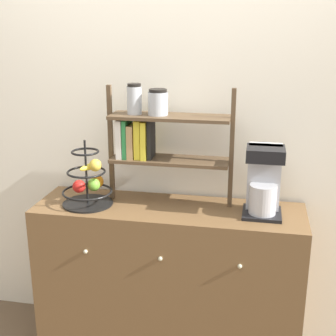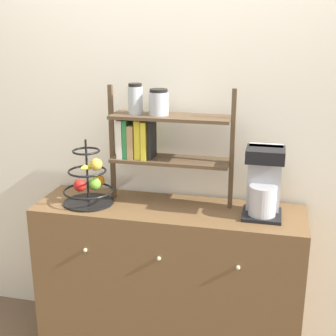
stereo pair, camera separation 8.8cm
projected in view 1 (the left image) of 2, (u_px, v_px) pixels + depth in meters
name	position (u px, v px, depth m)	size (l,w,h in m)	color
wall_back	(177.00, 127.00, 2.72)	(7.00, 0.05, 2.60)	silver
sideboard	(168.00, 279.00, 2.72)	(1.50, 0.45, 0.90)	brown
coffee_maker	(264.00, 181.00, 2.46)	(0.20, 0.21, 0.37)	black
fruit_stand	(89.00, 183.00, 2.61)	(0.28, 0.28, 0.37)	black
shelf_hutch	(152.00, 132.00, 2.57)	(0.70, 0.20, 0.67)	brown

